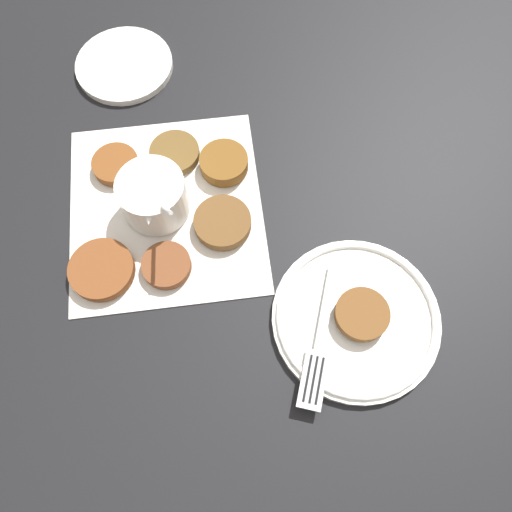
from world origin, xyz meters
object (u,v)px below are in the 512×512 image
object	(u,v)px
sauce_bowl	(154,198)
fritter_on_plate	(362,314)
fork	(319,350)
serving_plate	(356,318)
extra_saucer	(124,65)

from	to	relation	value
sauce_bowl	fritter_on_plate	size ratio (longest dim) A/B	1.69
sauce_bowl	fritter_on_plate	world-z (taller)	sauce_bowl
fritter_on_plate	fork	xyz separation A→B (m)	(0.04, -0.06, -0.00)
sauce_bowl	fritter_on_plate	distance (m)	0.31
fritter_on_plate	fork	size ratio (longest dim) A/B	0.37
sauce_bowl	serving_plate	xyz separation A→B (m)	(0.17, 0.25, -0.02)
fork	extra_saucer	xyz separation A→B (m)	(-0.46, -0.27, -0.01)
serving_plate	sauce_bowl	bearing A→B (deg)	-123.00
serving_plate	fork	xyz separation A→B (m)	(0.04, -0.05, 0.01)
serving_plate	fork	size ratio (longest dim) A/B	1.16
extra_saucer	fork	bearing A→B (deg)	30.16
sauce_bowl	extra_saucer	distance (m)	0.26
sauce_bowl	serving_plate	size ratio (longest dim) A/B	0.54
fork	extra_saucer	world-z (taller)	fork
fritter_on_plate	extra_saucer	distance (m)	0.53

